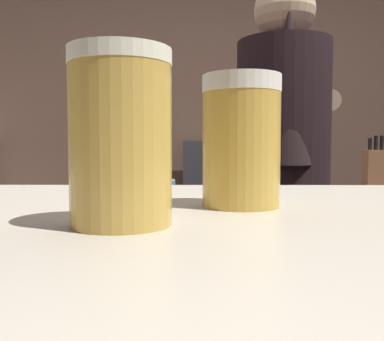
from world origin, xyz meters
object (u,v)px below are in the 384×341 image
(pint_glass_far, at_px, (121,138))
(bottle_soy, at_px, (251,130))
(bartender, at_px, (283,180))
(chefs_knife, at_px, (325,193))
(bottle_vinegar, at_px, (264,128))
(bottle_olive_oil, at_px, (266,128))
(knife_block, at_px, (375,170))
(mixing_bowl, at_px, (152,186))
(pint_glass_near, at_px, (241,141))

(pint_glass_far, distance_m, bottle_soy, 2.97)
(bartender, relative_size, chefs_knife, 7.15)
(chefs_knife, xyz_separation_m, bottle_vinegar, (-0.05, 1.45, 0.35))
(chefs_knife, xyz_separation_m, bottle_olive_oil, (-0.05, 1.35, 0.35))
(knife_block, relative_size, mixing_bowl, 1.23)
(bottle_olive_oil, bearing_deg, pint_glass_near, -99.85)
(bottle_vinegar, distance_m, bottle_olive_oil, 0.10)
(bottle_vinegar, bearing_deg, bottle_soy, -127.36)
(knife_block, xyz_separation_m, chefs_knife, (-0.27, -0.09, -0.10))
(pint_glass_near, relative_size, bottle_vinegar, 0.48)
(knife_block, distance_m, chefs_knife, 0.30)
(bartender, bearing_deg, knife_block, -45.57)
(bartender, bearing_deg, bottle_vinegar, -4.77)
(knife_block, relative_size, bottle_soy, 1.25)
(knife_block, distance_m, mixing_bowl, 1.08)
(chefs_knife, relative_size, bottle_olive_oil, 0.90)
(knife_block, xyz_separation_m, mixing_bowl, (-1.07, -0.07, -0.07))
(bartender, distance_m, bottle_olive_oil, 1.79)
(pint_glass_near, xyz_separation_m, bottle_soy, (0.37, 2.83, 0.10))
(bottle_soy, bearing_deg, bartender, -93.36)
(mixing_bowl, bearing_deg, knife_block, 3.75)
(knife_block, distance_m, bottle_soy, 1.30)
(knife_block, height_order, pint_glass_far, pint_glass_far)
(bottle_vinegar, xyz_separation_m, bottle_soy, (-0.13, -0.17, -0.02))
(chefs_knife, bearing_deg, pint_glass_near, -110.38)
(bartender, height_order, pint_glass_near, bartender)
(mixing_bowl, bearing_deg, bottle_soy, 63.69)
(pint_glass_far, bearing_deg, knife_block, 61.91)
(bottle_soy, bearing_deg, bottle_olive_oil, 27.28)
(mixing_bowl, distance_m, bottle_soy, 1.44)
(pint_glass_near, bearing_deg, knife_block, 63.25)
(knife_block, xyz_separation_m, bottle_vinegar, (-0.32, 1.36, 0.25))
(pint_glass_near, distance_m, bottle_vinegar, 3.04)
(knife_block, bearing_deg, bottle_soy, 110.61)
(chefs_knife, bearing_deg, knife_block, 17.85)
(mixing_bowl, xyz_separation_m, bottle_soy, (0.63, 1.26, 0.31))
(bottle_soy, height_order, bottle_olive_oil, bottle_olive_oil)
(pint_glass_near, bearing_deg, bottle_soy, 82.46)
(chefs_knife, bearing_deg, bottle_olive_oil, 91.65)
(bartender, distance_m, bottle_soy, 1.71)
(bartender, xyz_separation_m, pint_glass_near, (-0.27, -1.14, 0.13))
(knife_block, bearing_deg, chefs_knife, -161.55)
(pint_glass_near, relative_size, bottle_olive_oil, 0.48)
(mixing_bowl, bearing_deg, bartender, -39.04)
(bottle_olive_oil, bearing_deg, chefs_knife, -87.75)
(bottle_vinegar, bearing_deg, knife_block, -76.82)
(bottle_soy, bearing_deg, bottle_vinegar, 52.64)
(knife_block, height_order, bottle_soy, bottle_soy)
(pint_glass_near, height_order, pint_glass_far, pint_glass_far)
(bartender, relative_size, mixing_bowl, 7.81)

